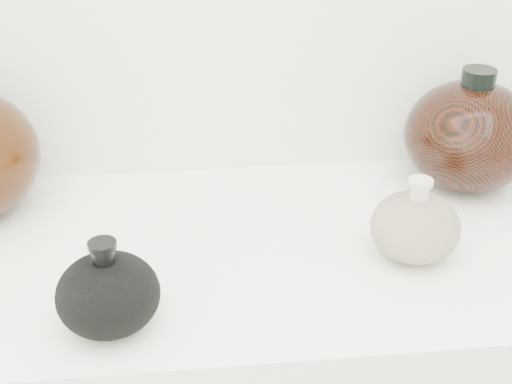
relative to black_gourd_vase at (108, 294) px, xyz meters
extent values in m
cube|color=white|center=(0.23, 0.16, -0.07)|extent=(1.20, 0.50, 0.03)
ellipsoid|color=black|center=(0.00, 0.00, 0.00)|extent=(0.13, 0.13, 0.10)
cylinder|color=black|center=(0.00, 0.00, 0.06)|extent=(0.03, 0.03, 0.03)
cylinder|color=black|center=(0.00, 0.00, 0.07)|extent=(0.04, 0.04, 0.01)
ellipsoid|color=beige|center=(0.41, 0.11, 0.00)|extent=(0.15, 0.15, 0.10)
cylinder|color=beige|center=(0.41, 0.11, 0.05)|extent=(0.03, 0.03, 0.03)
cylinder|color=beige|center=(0.41, 0.11, 0.07)|extent=(0.04, 0.04, 0.01)
ellipsoid|color=black|center=(0.56, 0.31, 0.04)|extent=(0.22, 0.22, 0.18)
cylinder|color=black|center=(0.56, 0.31, 0.14)|extent=(0.06, 0.06, 0.03)
camera|label=1|loc=(0.10, -0.70, 0.52)|focal=50.00mm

